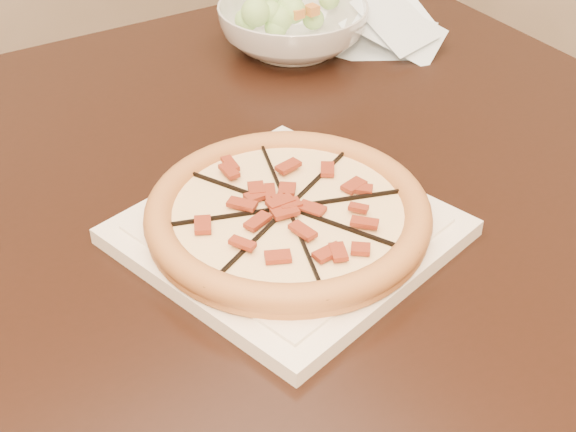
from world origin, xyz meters
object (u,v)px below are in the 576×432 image
Objects in this scene: dining_table at (124,280)px; plate at (288,231)px; pizza at (288,213)px; salad_bowl at (293,27)px.

plate reaches higher than dining_table.
dining_table is at bearing 128.67° from plate.
pizza is at bearing -51.34° from dining_table.
dining_table is 0.48m from salad_bowl.
dining_table is 0.22m from plate.
salad_bowl is at bearing 26.27° from dining_table.
dining_table is at bearing 128.66° from pizza.
plate is 0.47m from salad_bowl.
plate is 0.02m from pizza.
pizza is at bearing 160.35° from plate.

